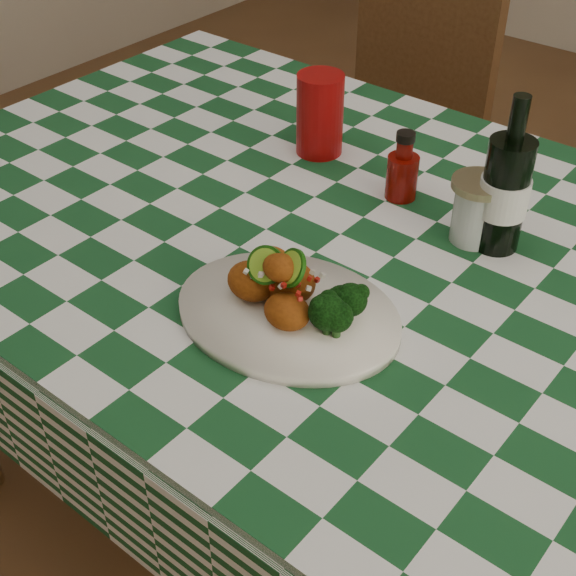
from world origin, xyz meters
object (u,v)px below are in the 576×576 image
Objects in this scene: red_tumbler at (320,114)px; beer_bottle at (508,175)px; dining_table at (332,404)px; wooden_chair_left at (375,157)px; fried_chicken_pile at (284,282)px; mason_jar at (476,210)px; ketchup_bottle at (403,165)px; plate at (288,314)px.

beer_bottle is at bearing -10.05° from red_tumbler.
wooden_chair_left reaches higher than dining_table.
dining_table is at bearing -148.07° from beer_bottle.
wooden_chair_left is (-0.63, 0.62, -0.45)m from beer_bottle.
fried_chicken_pile and mason_jar have the same top height.
beer_bottle is at bearing -41.57° from wooden_chair_left.
mason_jar is (0.16, -0.04, -0.01)m from ketchup_bottle.
ketchup_bottle is (-0.06, 0.38, 0.05)m from plate.
wooden_chair_left is (-0.22, 0.55, -0.40)m from red_tumbler.
mason_jar is at bearing 72.09° from fried_chicken_pile.
red_tumbler reaches higher than wooden_chair_left.
dining_table is 0.86m from wooden_chair_left.
red_tumbler is 0.16× the size of wooden_chair_left.
beer_bottle is 0.99m from wooden_chair_left.
beer_bottle is at bearing -8.63° from ketchup_bottle.
ketchup_bottle is 0.21m from beer_bottle.
red_tumbler is 0.38m from mason_jar.
red_tumbler reaches higher than plate.
dining_table is at bearing 107.34° from plate.
plate reaches higher than dining_table.
mason_jar reaches higher than dining_table.
red_tumbler is 0.41m from beer_bottle.
red_tumbler is (-0.20, 0.20, 0.47)m from dining_table.
ketchup_bottle is at bearing 85.87° from dining_table.
plate is 2.68× the size of ketchup_bottle.
fried_chicken_pile is 1.14× the size of ketchup_bottle.
red_tumbler is at bearing 121.62° from fried_chicken_pile.
fried_chicken_pile is at bearing -58.38° from red_tumbler.
red_tumbler is 0.60× the size of beer_bottle.
ketchup_bottle is 0.13× the size of wooden_chair_left.
fried_chicken_pile reaches higher than dining_table.
dining_table is 0.46m from plate.
wooden_chair_left reaches higher than fried_chicken_pile.
wooden_chair_left reaches higher than ketchup_bottle.
mason_jar is at bearing -43.65° from wooden_chair_left.
mason_jar is (0.17, 0.12, 0.45)m from dining_table.
plate is 2.36× the size of fried_chicken_pile.
wooden_chair_left is (-0.59, 0.63, -0.38)m from mason_jar.
red_tumbler is 0.72m from wooden_chair_left.
red_tumbler is at bearing -64.83° from wooden_chair_left.
beer_bottle reaches higher than mason_jar.
beer_bottle reaches higher than wooden_chair_left.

